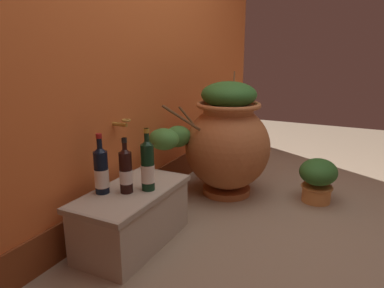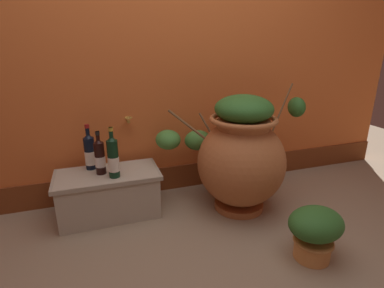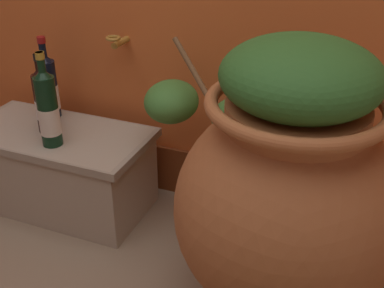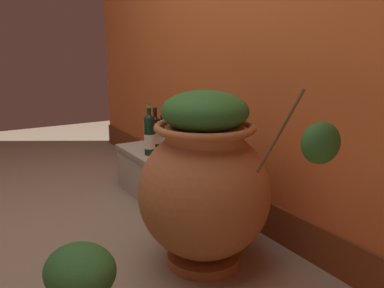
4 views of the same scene
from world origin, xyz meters
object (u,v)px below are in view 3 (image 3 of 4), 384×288
object	(u,v)px
terracotta_urn	(287,189)
wine_bottle_middle	(48,109)
wine_bottle_right	(48,86)
wine_bottle_left	(44,100)

from	to	relation	value
terracotta_urn	wine_bottle_middle	xyz separation A→B (m)	(-0.88, 0.12, 0.05)
wine_bottle_middle	wine_bottle_right	distance (m)	0.25
wine_bottle_left	wine_bottle_right	distance (m)	0.13
wine_bottle_left	wine_bottle_middle	size ratio (longest dim) A/B	0.88
wine_bottle_left	wine_bottle_middle	world-z (taller)	wine_bottle_middle
wine_bottle_left	wine_bottle_right	world-z (taller)	wine_bottle_right
terracotta_urn	wine_bottle_middle	distance (m)	0.89
wine_bottle_middle	wine_bottle_right	world-z (taller)	wine_bottle_middle
wine_bottle_middle	wine_bottle_right	xyz separation A→B (m)	(-0.15, 0.20, -0.01)
wine_bottle_middle	wine_bottle_right	bearing A→B (deg)	126.52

